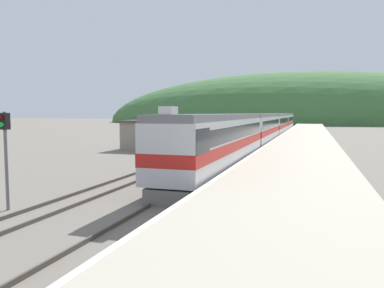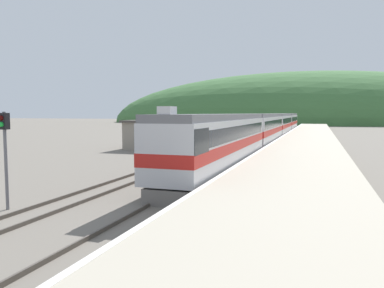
{
  "view_description": "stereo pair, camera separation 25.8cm",
  "coord_description": "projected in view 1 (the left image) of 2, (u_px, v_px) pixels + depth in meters",
  "views": [
    {
      "loc": [
        6.16,
        2.92,
        4.19
      ],
      "look_at": [
        -0.4,
        23.13,
        2.44
      ],
      "focal_mm": 35.0,
      "sensor_mm": 36.0,
      "label": 1
    },
    {
      "loc": [
        6.41,
        3.0,
        4.19
      ],
      "look_at": [
        -0.4,
        23.13,
        2.44
      ],
      "focal_mm": 35.0,
      "sensor_mm": 36.0,
      "label": 2
    }
  ],
  "objects": [
    {
      "name": "carriage_third",
      "position": [
        276.0,
        124.0,
        64.59
      ],
      "size": [
        2.86,
        19.1,
        4.13
      ],
      "color": "black",
      "rests_on": "ground"
    },
    {
      "name": "carriage_second",
      "position": [
        260.0,
        129.0,
        45.66
      ],
      "size": [
        2.86,
        19.1,
        4.13
      ],
      "color": "black",
      "rests_on": "ground"
    },
    {
      "name": "track_main",
      "position": [
        276.0,
        137.0,
        65.82
      ],
      "size": [
        1.52,
        180.0,
        0.16
      ],
      "color": "#4C443D",
      "rests_on": "ground"
    },
    {
      "name": "express_train_lead_car",
      "position": [
        219.0,
        141.0,
        25.84
      ],
      "size": [
        2.87,
        20.49,
        4.49
      ],
      "color": "black",
      "rests_on": "ground"
    },
    {
      "name": "station_shed",
      "position": [
        160.0,
        135.0,
        43.53
      ],
      "size": [
        8.45,
        5.34,
        3.37
      ],
      "color": "gray",
      "rests_on": "ground"
    },
    {
      "name": "track_siding",
      "position": [
        250.0,
        136.0,
        67.24
      ],
      "size": [
        1.52,
        180.0,
        0.16
      ],
      "color": "#4C443D",
      "rests_on": "ground"
    },
    {
      "name": "carriage_fourth",
      "position": [
        284.0,
        122.0,
        83.53
      ],
      "size": [
        2.86,
        19.1,
        4.13
      ],
      "color": "black",
      "rests_on": "ground"
    },
    {
      "name": "platform",
      "position": [
        304.0,
        144.0,
        45.24
      ],
      "size": [
        7.06,
        140.0,
        1.03
      ],
      "color": "#B2A893",
      "rests_on": "ground"
    },
    {
      "name": "distant_hills",
      "position": [
        298.0,
        123.0,
        158.8
      ],
      "size": [
        173.4,
        78.03,
        42.89
      ],
      "color": "#3D6B38",
      "rests_on": "ground"
    },
    {
      "name": "signal_post_siding",
      "position": [
        5.0,
        140.0,
        15.95
      ],
      "size": [
        0.36,
        0.42,
        4.25
      ],
      "color": "slate",
      "rests_on": "ground"
    }
  ]
}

